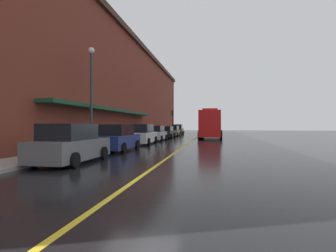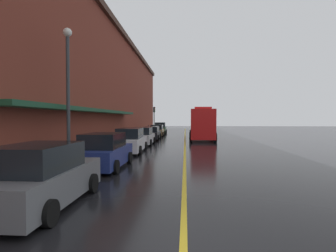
% 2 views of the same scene
% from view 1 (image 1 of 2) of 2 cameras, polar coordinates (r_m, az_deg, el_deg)
% --- Properties ---
extents(ground_plane, '(112.00, 112.00, 0.00)m').
position_cam_1_polar(ground_plane, '(33.57, 5.76, -2.74)').
color(ground_plane, black).
extents(sidewalk_left, '(2.40, 70.00, 0.15)m').
position_cam_1_polar(sidewalk_left, '(34.58, -4.56, -2.53)').
color(sidewalk_left, '#9E9B93').
rests_on(sidewalk_left, ground).
extents(lane_center_stripe, '(0.16, 70.00, 0.01)m').
position_cam_1_polar(lane_center_stripe, '(33.57, 5.76, -2.73)').
color(lane_center_stripe, gold).
rests_on(lane_center_stripe, ground).
extents(brick_building_left, '(11.29, 64.00, 12.78)m').
position_cam_1_polar(brick_building_left, '(35.99, -14.74, 7.66)').
color(brick_building_left, maroon).
rests_on(brick_building_left, ground).
extents(parked_car_0, '(2.10, 4.57, 1.79)m').
position_cam_1_polar(parked_car_0, '(12.99, -20.04, -3.75)').
color(parked_car_0, '#595B60').
rests_on(parked_car_0, ground).
extents(parked_car_1, '(2.17, 4.47, 1.77)m').
position_cam_1_polar(parked_car_1, '(18.25, -10.87, -2.63)').
color(parked_car_1, navy).
rests_on(parked_car_1, ground).
extents(parked_car_2, '(2.09, 4.88, 1.79)m').
position_cam_1_polar(parked_car_2, '(24.21, -5.52, -1.91)').
color(parked_car_2, silver).
rests_on(parked_car_2, ground).
extents(parked_car_3, '(2.14, 4.12, 1.66)m').
position_cam_1_polar(parked_car_3, '(29.49, -2.75, -1.64)').
color(parked_car_3, silver).
rests_on(parked_car_3, ground).
extents(parked_car_4, '(2.02, 4.85, 1.55)m').
position_cam_1_polar(parked_car_4, '(35.61, -0.39, -1.39)').
color(parked_car_4, black).
rests_on(parked_car_4, ground).
extents(parked_car_5, '(2.01, 4.62, 1.60)m').
position_cam_1_polar(parked_car_5, '(41.47, 1.09, -1.13)').
color(parked_car_5, '#A5844C').
rests_on(parked_car_5, ground).
extents(parked_car_6, '(2.13, 4.54, 1.85)m').
position_cam_1_polar(parked_car_6, '(47.13, 2.07, -0.85)').
color(parked_car_6, '#2D5133').
rests_on(parked_car_6, ground).
extents(fire_truck, '(3.07, 9.35, 3.71)m').
position_cam_1_polar(fire_truck, '(35.39, 9.18, 0.28)').
color(fire_truck, red).
rests_on(fire_truck, ground).
extents(parking_meter_0, '(0.14, 0.18, 1.33)m').
position_cam_1_polar(parking_meter_0, '(27.76, -6.37, -1.17)').
color(parking_meter_0, '#4C4C51').
rests_on(parking_meter_0, sidewalk_left).
extents(parking_meter_1, '(0.14, 0.18, 1.33)m').
position_cam_1_polar(parking_meter_1, '(13.26, -26.08, -2.71)').
color(parking_meter_1, '#4C4C51').
rests_on(parking_meter_1, sidewalk_left).
extents(parking_meter_2, '(0.14, 0.18, 1.33)m').
position_cam_1_polar(parking_meter_2, '(47.42, 0.47, -0.60)').
color(parking_meter_2, '#4C4C51').
rests_on(parking_meter_2, sidewalk_left).
extents(parking_meter_3, '(0.14, 0.18, 1.33)m').
position_cam_1_polar(parking_meter_3, '(43.08, -0.49, -0.68)').
color(parking_meter_3, '#4C4C51').
rests_on(parking_meter_3, sidewalk_left).
extents(street_lamp_left, '(0.44, 0.44, 6.94)m').
position_cam_1_polar(street_lamp_left, '(19.32, -16.07, 8.14)').
color(street_lamp_left, '#33383D').
rests_on(street_lamp_left, sidewalk_left).
extents(traffic_light_near, '(0.38, 0.36, 4.30)m').
position_cam_1_polar(traffic_light_near, '(49.64, 0.97, 1.86)').
color(traffic_light_near, '#232326').
rests_on(traffic_light_near, sidewalk_left).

